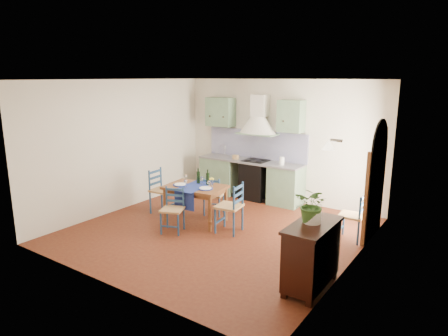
{
  "coord_description": "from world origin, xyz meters",
  "views": [
    {
      "loc": [
        4.13,
        -5.78,
        2.86
      ],
      "look_at": [
        -0.06,
        0.3,
        1.16
      ],
      "focal_mm": 32.0,
      "sensor_mm": 36.0,
      "label": 1
    }
  ],
  "objects_px": {
    "chair_near": "(173,209)",
    "potted_plant": "(313,205)",
    "sideboard": "(311,253)",
    "dining_table": "(195,190)"
  },
  "relations": [
    {
      "from": "sideboard",
      "to": "potted_plant",
      "type": "bearing_deg",
      "value": 128.73
    },
    {
      "from": "chair_near",
      "to": "potted_plant",
      "type": "distance_m",
      "value": 3.03
    },
    {
      "from": "chair_near",
      "to": "potted_plant",
      "type": "height_order",
      "value": "potted_plant"
    },
    {
      "from": "dining_table",
      "to": "potted_plant",
      "type": "xyz_separation_m",
      "value": [
        2.88,
        -1.09,
        0.53
      ]
    },
    {
      "from": "potted_plant",
      "to": "chair_near",
      "type": "bearing_deg",
      "value": 171.37
    },
    {
      "from": "chair_near",
      "to": "potted_plant",
      "type": "xyz_separation_m",
      "value": [
        2.9,
        -0.44,
        0.75
      ]
    },
    {
      "from": "dining_table",
      "to": "chair_near",
      "type": "bearing_deg",
      "value": -92.3
    },
    {
      "from": "dining_table",
      "to": "chair_near",
      "type": "height_order",
      "value": "dining_table"
    },
    {
      "from": "dining_table",
      "to": "sideboard",
      "type": "xyz_separation_m",
      "value": [
        2.9,
        -1.12,
        -0.15
      ]
    },
    {
      "from": "chair_near",
      "to": "sideboard",
      "type": "xyz_separation_m",
      "value": [
        2.93,
        -0.47,
        0.08
      ]
    }
  ]
}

